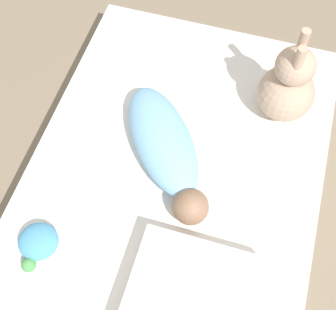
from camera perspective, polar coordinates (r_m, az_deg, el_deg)
ground_plane at (r=1.79m, az=0.61°, el=-5.00°), size 12.00×12.00×0.00m
bed_mattress at (r=1.71m, az=0.63°, el=-3.82°), size 1.47×1.02×0.17m
swaddled_baby at (r=1.62m, az=-0.24°, el=0.88°), size 0.53×0.44×0.13m
pillow at (r=1.45m, az=3.08°, el=-16.88°), size 0.33×0.39×0.08m
bunny_plush at (r=1.72m, az=14.41°, el=8.04°), size 0.21×0.21×0.38m
turtle_plush at (r=1.56m, az=-15.62°, el=-10.34°), size 0.16×0.13×0.06m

